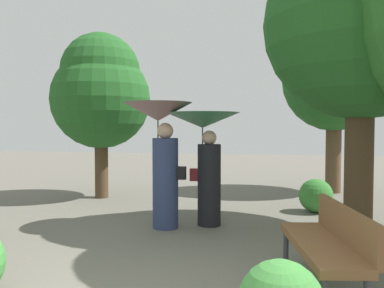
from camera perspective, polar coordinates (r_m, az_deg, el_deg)
name	(u,v)px	position (r m, az deg, el deg)	size (l,w,h in m)	color
person_left	(161,141)	(6.19, -4.46, 0.48)	(1.07, 1.07, 1.96)	navy
person_right	(205,142)	(6.34, 1.86, 0.28)	(1.20, 1.20, 1.81)	black
park_bench	(328,240)	(4.05, 19.05, -12.98)	(0.75, 1.56, 0.83)	#38383D
tree_near_left	(101,91)	(9.05, -13.00, 7.46)	(2.18, 2.18, 3.65)	#4C3823
tree_mid_right	(335,70)	(10.16, 19.84, 9.97)	(2.45, 2.45, 4.41)	brown
tree_far_back	(362,5)	(6.70, 23.23, 17.90)	(2.88, 2.88, 5.11)	#4C3823
bush_behind_bench	(316,196)	(7.72, 17.39, -7.10)	(0.62, 0.62, 0.62)	#387F33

